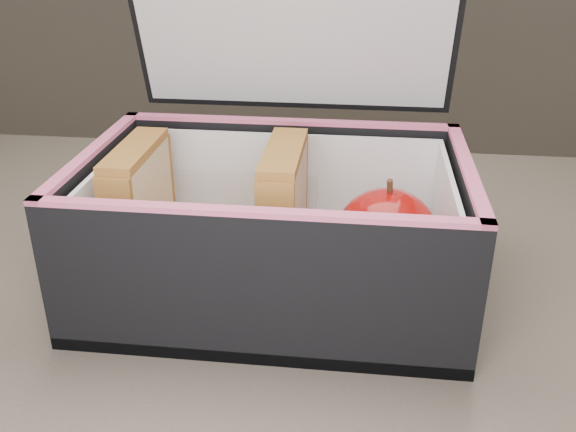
# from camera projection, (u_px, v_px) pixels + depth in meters

# --- Properties ---
(kitchen_table) EXTENTS (1.20, 0.80, 0.75)m
(kitchen_table) POSITION_uv_depth(u_px,v_px,m) (292.00, 405.00, 0.55)
(kitchen_table) COLOR #64594C
(kitchen_table) RESTS_ON ground
(lunch_bag) EXTENTS (0.30, 0.26, 0.30)m
(lunch_bag) POSITION_uv_depth(u_px,v_px,m) (275.00, 217.00, 0.52)
(lunch_bag) COLOR black
(lunch_bag) RESTS_ON kitchen_table
(plastic_tub) EXTENTS (0.16, 0.12, 0.07)m
(plastic_tub) POSITION_uv_depth(u_px,v_px,m) (213.00, 236.00, 0.53)
(plastic_tub) COLOR white
(plastic_tub) RESTS_ON lunch_bag
(sandwich_left) EXTENTS (0.03, 0.10, 0.11)m
(sandwich_left) POSITION_uv_depth(u_px,v_px,m) (140.00, 208.00, 0.53)
(sandwich_left) COLOR #DCB88C
(sandwich_left) RESTS_ON plastic_tub
(sandwich_right) EXTENTS (0.03, 0.10, 0.11)m
(sandwich_right) POSITION_uv_depth(u_px,v_px,m) (284.00, 213.00, 0.51)
(sandwich_right) COLOR #DCB88C
(sandwich_right) RESTS_ON plastic_tub
(carrot_sticks) EXTENTS (0.05, 0.14, 0.03)m
(carrot_sticks) POSITION_uv_depth(u_px,v_px,m) (213.00, 249.00, 0.54)
(carrot_sticks) COLOR #FD5000
(carrot_sticks) RESTS_ON plastic_tub
(paper_napkin) EXTENTS (0.08, 0.08, 0.01)m
(paper_napkin) POSITION_uv_depth(u_px,v_px,m) (383.00, 278.00, 0.53)
(paper_napkin) COLOR white
(paper_napkin) RESTS_ON lunch_bag
(red_apple) EXTENTS (0.10, 0.10, 0.09)m
(red_apple) POSITION_uv_depth(u_px,v_px,m) (386.00, 235.00, 0.51)
(red_apple) COLOR #830305
(red_apple) RESTS_ON paper_napkin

